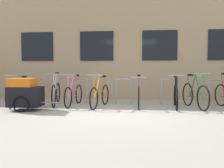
{
  "coord_description": "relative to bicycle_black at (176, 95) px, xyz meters",
  "views": [
    {
      "loc": [
        0.47,
        -6.25,
        1.18
      ],
      "look_at": [
        -0.42,
        1.6,
        0.69
      ],
      "focal_mm": 39.42,
      "sensor_mm": 36.0,
      "label": 1
    }
  ],
  "objects": [
    {
      "name": "bicycle_pink",
      "position": [
        -3.2,
        0.1,
        -0.0
      ],
      "size": [
        0.44,
        1.75,
        1.02
      ],
      "color": "black",
      "rests_on": "ground"
    },
    {
      "name": "bicycle_purple",
      "position": [
        -1.12,
        -0.02,
        0.0
      ],
      "size": [
        0.44,
        1.65,
        1.01
      ],
      "color": "black",
      "rests_on": "ground"
    },
    {
      "name": "bicycle_silver",
      "position": [
        -3.79,
        0.1,
        0.02
      ],
      "size": [
        0.5,
        1.73,
        1.08
      ],
      "color": "black",
      "rests_on": "ground"
    },
    {
      "name": "ground_plane",
      "position": [
        -1.56,
        -1.33,
        -0.38
      ],
      "size": [
        42.0,
        42.0,
        0.0
      ],
      "primitive_type": "plane",
      "color": "#9E998E"
    },
    {
      "name": "bike_rack",
      "position": [
        -1.63,
        0.57,
        0.14
      ],
      "size": [
        6.55,
        0.05,
        0.85
      ],
      "color": "gray",
      "rests_on": "ground"
    },
    {
      "name": "bicycle_black",
      "position": [
        0.0,
        0.0,
        0.0
      ],
      "size": [
        0.44,
        1.7,
        1.03
      ],
      "color": "black",
      "rests_on": "ground"
    },
    {
      "name": "bike_trailer",
      "position": [
        -4.33,
        -0.96,
        0.1
      ],
      "size": [
        1.46,
        0.72,
        0.93
      ],
      "color": "black",
      "rests_on": "ground"
    },
    {
      "name": "bicycle_teal",
      "position": [
        -4.93,
        -0.11,
        -0.0
      ],
      "size": [
        0.44,
        1.64,
        1.0
      ],
      "color": "black",
      "rests_on": "ground"
    },
    {
      "name": "storefront_building",
      "position": [
        -1.56,
        5.68,
        2.18
      ],
      "size": [
        28.0,
        7.66,
        5.12
      ],
      "color": "tan",
      "rests_on": "ground"
    },
    {
      "name": "bicycle_green",
      "position": [
        0.57,
        0.03,
        0.03
      ],
      "size": [
        0.55,
        1.72,
        1.08
      ],
      "color": "black",
      "rests_on": "ground"
    },
    {
      "name": "bicycle_orange",
      "position": [
        -2.31,
        -0.09,
        0.0
      ],
      "size": [
        0.47,
        1.73,
        1.03
      ],
      "color": "black",
      "rests_on": "ground"
    }
  ]
}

